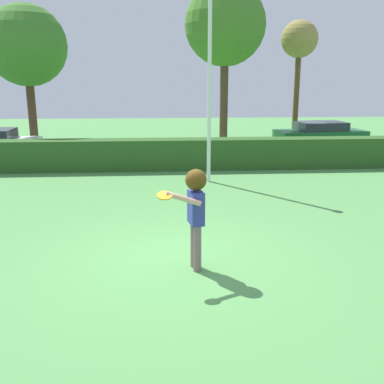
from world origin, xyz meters
name	(u,v)px	position (x,y,z in m)	size (l,w,h in m)	color
ground_plane	(177,260)	(0.00, 0.00, 0.00)	(60.00, 60.00, 0.00)	#52924C
person	(195,205)	(0.32, -0.39, 1.18)	(0.72, 0.66, 1.80)	#7B5F64
frisbee	(165,195)	(-0.21, -0.76, 1.45)	(0.25, 0.25, 0.10)	orange
lamppost	(210,74)	(1.26, 6.43, 3.41)	(0.24, 0.24, 6.18)	silver
hedge_row	(169,154)	(0.00, 8.54, 0.56)	(26.08, 0.90, 1.11)	#2B5320
parked_car_green	(320,134)	(7.33, 13.20, 0.69)	(4.35, 2.15, 1.25)	#1E6633
bare_elm_tree	(299,42)	(6.53, 14.75, 4.95)	(1.79, 1.79, 6.01)	brown
birch_tree	(225,26)	(2.82, 14.38, 5.66)	(3.83, 3.83, 7.62)	brown
oak_tree	(26,46)	(-5.93, 12.63, 4.59)	(3.43, 3.43, 6.33)	#503624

